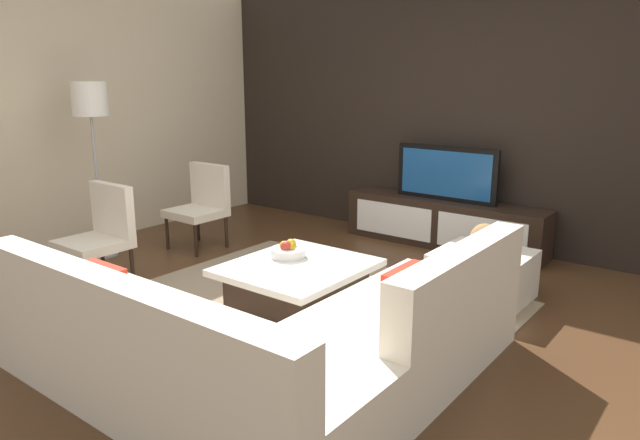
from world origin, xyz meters
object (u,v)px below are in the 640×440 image
(television, at_px, (446,174))
(sectional_couch, at_px, (270,344))
(floor_lamp, at_px, (91,109))
(accent_chair_near, at_px, (102,229))
(coffee_table, at_px, (298,286))
(ottoman, at_px, (482,276))
(accent_chair_far, at_px, (202,201))
(media_console, at_px, (444,223))
(decorative_ball, at_px, (485,238))
(fruit_bowl, at_px, (288,251))

(television, distance_m, sectional_couch, 3.36)
(sectional_couch, bearing_deg, floor_lamp, 164.00)
(television, bearing_deg, accent_chair_near, -122.58)
(television, xyz_separation_m, coffee_table, (-0.10, -2.30, -0.58))
(television, distance_m, ottoman, 1.63)
(accent_chair_far, bearing_deg, coffee_table, -29.66)
(accent_chair_near, bearing_deg, ottoman, 25.97)
(media_console, bearing_deg, decorative_ball, -52.36)
(media_console, distance_m, floor_lamp, 3.71)
(sectional_couch, xyz_separation_m, accent_chair_far, (-2.53, 1.72, 0.21))
(media_console, distance_m, sectional_couch, 3.32)
(media_console, distance_m, television, 0.53)
(media_console, height_order, decorative_ball, decorative_ball)
(accent_chair_near, bearing_deg, coffee_table, 12.83)
(television, relative_size, sectional_couch, 0.46)
(floor_lamp, bearing_deg, fruit_bowl, 4.99)
(floor_lamp, relative_size, ottoman, 2.45)
(ottoman, relative_size, decorative_ball, 2.98)
(ottoman, bearing_deg, decorative_ball, 0.00)
(accent_chair_far, bearing_deg, sectional_couch, -42.75)
(sectional_couch, xyz_separation_m, accent_chair_near, (-2.34, 0.43, 0.21))
(floor_lamp, bearing_deg, accent_chair_far, 56.53)
(coffee_table, height_order, fruit_bowl, fruit_bowl)
(sectional_couch, relative_size, accent_chair_far, 2.78)
(decorative_ball, bearing_deg, fruit_bowl, -140.63)
(accent_chair_near, xyz_separation_m, floor_lamp, (-0.75, 0.45, 0.97))
(accent_chair_near, xyz_separation_m, ottoman, (2.75, 1.65, -0.29))
(sectional_couch, xyz_separation_m, ottoman, (0.41, 2.08, -0.08))
(decorative_ball, bearing_deg, floor_lamp, -161.18)
(television, height_order, decorative_ball, television)
(accent_chair_near, bearing_deg, accent_chair_far, 93.55)
(accent_chair_near, distance_m, floor_lamp, 1.30)
(media_console, distance_m, coffee_table, 2.30)
(coffee_table, distance_m, accent_chair_far, 2.07)
(accent_chair_far, bearing_deg, floor_lamp, -131.92)
(accent_chair_near, bearing_deg, television, 52.47)
(media_console, height_order, fruit_bowl, fruit_bowl)
(accent_chair_near, bearing_deg, floor_lamp, 143.80)
(accent_chair_near, height_order, fruit_bowl, accent_chair_near)
(television, xyz_separation_m, decorative_ball, (0.93, -1.20, -0.26))
(floor_lamp, bearing_deg, decorative_ball, 18.82)
(media_console, xyz_separation_m, floor_lamp, (-2.57, -2.39, 1.21))
(media_console, bearing_deg, accent_chair_far, -142.35)
(media_console, xyz_separation_m, accent_chair_near, (-1.82, -2.85, 0.24))
(accent_chair_near, xyz_separation_m, accent_chair_far, (-0.19, 1.29, 0.00))
(television, relative_size, accent_chair_far, 1.27)
(coffee_table, relative_size, decorative_ball, 4.49)
(television, bearing_deg, floor_lamp, -137.02)
(television, bearing_deg, coffee_table, -92.49)
(television, relative_size, accent_chair_near, 1.27)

